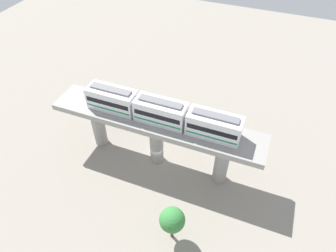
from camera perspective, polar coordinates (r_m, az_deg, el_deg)
The scene contains 6 objects.
ground_plane at distance 45.03m, azimuth -2.06°, elevation -6.23°, with size 120.00×120.00×0.00m, color gray.
viaduct at distance 40.59m, azimuth -2.28°, elevation -0.76°, with size 5.20×28.85×8.02m.
train at distance 37.97m, azimuth -1.39°, elevation 2.73°, with size 2.64×20.50×3.24m.
parked_car_orange at distance 50.17m, azimuth 0.33°, elevation 1.54°, with size 2.07×4.31×1.76m.
parked_car_black at distance 50.95m, azimuth -8.38°, elevation 1.76°, with size 2.37×4.41×1.76m.
tree_near_viaduct at distance 35.11m, azimuth 0.79°, elevation -17.34°, with size 2.95×2.95×5.26m.
Camera 1 is at (-26.26, -12.12, 34.51)m, focal length 32.25 mm.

